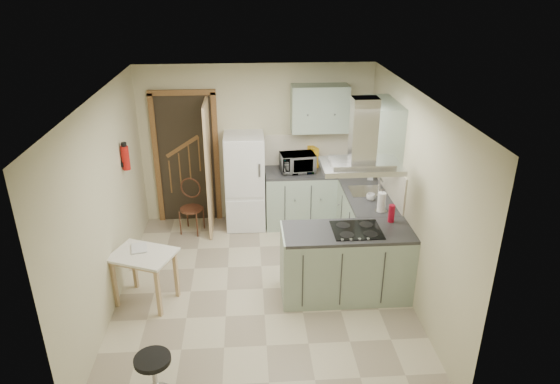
{
  "coord_description": "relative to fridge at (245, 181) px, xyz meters",
  "views": [
    {
      "loc": [
        -0.15,
        -5.36,
        3.72
      ],
      "look_at": [
        0.25,
        0.45,
        1.15
      ],
      "focal_mm": 32.0,
      "sensor_mm": 36.0,
      "label": 1
    }
  ],
  "objects": [
    {
      "name": "paper_towel",
      "position": [
        1.75,
        -1.48,
        0.28
      ],
      "size": [
        0.13,
        0.13,
        0.27
      ],
      "primitive_type": "cylinder",
      "rotation": [
        0.0,
        0.0,
        0.33
      ],
      "color": "white",
      "rests_on": "counter_right"
    },
    {
      "name": "fridge",
      "position": [
        0.0,
        0.0,
        0.0
      ],
      "size": [
        0.6,
        0.6,
        1.5
      ],
      "primitive_type": "cube",
      "color": "white",
      "rests_on": "floor"
    },
    {
      "name": "drop_leaf_table",
      "position": [
        -1.22,
        -1.96,
        -0.41
      ],
      "size": [
        0.87,
        0.77,
        0.67
      ],
      "primitive_type": "cube",
      "rotation": [
        0.0,
        0.0,
        -0.39
      ],
      "color": "tan",
      "rests_on": "floor"
    },
    {
      "name": "splashback",
      "position": [
        1.16,
        0.29,
        0.4
      ],
      "size": [
        1.68,
        0.02,
        0.5
      ],
      "primitive_type": "cube",
      "color": "beige",
      "rests_on": "counter_back"
    },
    {
      "name": "red_bottle",
      "position": [
        1.79,
        -1.78,
        0.26
      ],
      "size": [
        0.08,
        0.08,
        0.22
      ],
      "primitive_type": "cylinder",
      "rotation": [
        0.0,
        0.0,
        0.04
      ],
      "color": "#B30F27",
      "rests_on": "peninsula"
    },
    {
      "name": "left_wall",
      "position": [
        -1.6,
        -1.8,
        0.5
      ],
      "size": [
        0.0,
        4.2,
        4.2
      ],
      "primitive_type": "plane",
      "rotation": [
        1.57,
        0.0,
        1.57
      ],
      "color": "beige",
      "rests_on": "floor"
    },
    {
      "name": "doorway",
      "position": [
        -0.9,
        0.27,
        0.3
      ],
      "size": [
        1.1,
        0.12,
        2.1
      ],
      "primitive_type": "cube",
      "color": "brown",
      "rests_on": "floor"
    },
    {
      "name": "fire_extinguisher",
      "position": [
        -1.54,
        -0.9,
        0.75
      ],
      "size": [
        0.1,
        0.1,
        0.32
      ],
      "primitive_type": "cylinder",
      "color": "#B2140F",
      "rests_on": "left_wall"
    },
    {
      "name": "floor",
      "position": [
        0.2,
        -1.8,
        -0.75
      ],
      "size": [
        4.2,
        4.2,
        0.0
      ],
      "primitive_type": "plane",
      "color": "#C1B596",
      "rests_on": "ground"
    },
    {
      "name": "wall_cabinet_right",
      "position": [
        1.82,
        -0.95,
        1.1
      ],
      "size": [
        0.35,
        0.9,
        0.7
      ],
      "primitive_type": "cube",
      "color": "#9EB2A0",
      "rests_on": "right_wall"
    },
    {
      "name": "peninsula",
      "position": [
        1.22,
        -1.98,
        -0.3
      ],
      "size": [
        1.55,
        0.65,
        0.9
      ],
      "primitive_type": "cube",
      "color": "#9EB2A0",
      "rests_on": "floor"
    },
    {
      "name": "right_wall",
      "position": [
        2.0,
        -1.8,
        0.5
      ],
      "size": [
        0.0,
        4.2,
        4.2
      ],
      "primitive_type": "plane",
      "rotation": [
        1.57,
        0.0,
        -1.57
      ],
      "color": "beige",
      "rests_on": "floor"
    },
    {
      "name": "sink",
      "position": [
        1.7,
        -0.85,
        0.16
      ],
      "size": [
        0.45,
        0.4,
        0.01
      ],
      "primitive_type": "cube",
      "color": "silver",
      "rests_on": "counter_right"
    },
    {
      "name": "microwave",
      "position": [
        0.81,
        -0.02,
        0.29
      ],
      "size": [
        0.55,
        0.4,
        0.29
      ],
      "primitive_type": "imported",
      "rotation": [
        0.0,
        0.0,
        0.11
      ],
      "color": "black",
      "rests_on": "counter_back"
    },
    {
      "name": "book",
      "position": [
        -1.37,
        -1.86,
        -0.02
      ],
      "size": [
        0.23,
        0.28,
        0.11
      ],
      "primitive_type": "imported",
      "rotation": [
        0.0,
        0.0,
        0.22
      ],
      "color": "#9C3634",
      "rests_on": "drop_leaf_table"
    },
    {
      "name": "stool",
      "position": [
        -0.88,
        -3.49,
        -0.52
      ],
      "size": [
        0.44,
        0.44,
        0.46
      ],
      "primitive_type": "cylinder",
      "rotation": [
        0.0,
        0.0,
        0.35
      ],
      "color": "black",
      "rests_on": "floor"
    },
    {
      "name": "cup",
      "position": [
        1.69,
        -1.14,
        0.2
      ],
      "size": [
        0.12,
        0.12,
        0.09
      ],
      "primitive_type": "imported",
      "rotation": [
        0.0,
        0.0,
        0.01
      ],
      "color": "white",
      "rests_on": "counter_right"
    },
    {
      "name": "extractor_hood",
      "position": [
        1.32,
        -1.98,
        0.97
      ],
      "size": [
        0.9,
        0.55,
        0.1
      ],
      "primitive_type": "cube",
      "color": "silver",
      "rests_on": "ceiling"
    },
    {
      "name": "counter_right",
      "position": [
        1.7,
        -0.68,
        -0.3
      ],
      "size": [
        0.6,
        1.95,
        0.9
      ],
      "primitive_type": "cube",
      "color": "#9EB2A0",
      "rests_on": "floor"
    },
    {
      "name": "cereal_box",
      "position": [
        1.08,
        0.2,
        0.31
      ],
      "size": [
        0.16,
        0.23,
        0.32
      ],
      "primitive_type": "cube",
      "rotation": [
        0.0,
        0.0,
        0.42
      ],
      "color": "gold",
      "rests_on": "counter_back"
    },
    {
      "name": "wall_cabinet_back",
      "position": [
        1.15,
        0.12,
        1.1
      ],
      "size": [
        0.85,
        0.35,
        0.7
      ],
      "primitive_type": "cube",
      "color": "#9EB2A0",
      "rests_on": "back_wall"
    },
    {
      "name": "hob",
      "position": [
        1.32,
        -1.98,
        0.16
      ],
      "size": [
        0.58,
        0.5,
        0.01
      ],
      "primitive_type": "cube",
      "color": "black",
      "rests_on": "peninsula"
    },
    {
      "name": "soap_bottle",
      "position": [
        1.86,
        -0.41,
        0.24
      ],
      "size": [
        0.1,
        0.1,
        0.18
      ],
      "primitive_type": "imported",
      "rotation": [
        0.0,
        0.0,
        -0.28
      ],
      "color": "silver",
      "rests_on": "counter_right"
    },
    {
      "name": "counter_back",
      "position": [
        0.86,
        0.0,
        -0.3
      ],
      "size": [
        1.08,
        0.6,
        0.9
      ],
      "primitive_type": "cube",
      "color": "#9EB2A0",
      "rests_on": "floor"
    },
    {
      "name": "back_wall",
      "position": [
        0.2,
        0.3,
        0.5
      ],
      "size": [
        3.6,
        0.0,
        3.6
      ],
      "primitive_type": "plane",
      "rotation": [
        1.57,
        0.0,
        0.0
      ],
      "color": "beige",
      "rests_on": "floor"
    },
    {
      "name": "bentwood_chair",
      "position": [
        -0.84,
        -0.18,
        -0.36
      ],
      "size": [
        0.43,
        0.43,
        0.77
      ],
      "primitive_type": "cube",
      "rotation": [
        0.0,
        0.0,
        -0.3
      ],
      "color": "#4F261A",
      "rests_on": "floor"
    },
    {
      "name": "kettle",
      "position": [
        1.26,
        0.08,
        0.25
      ],
      "size": [
        0.16,
        0.16,
        0.21
      ],
      "primitive_type": "cylinder",
      "rotation": [
        0.0,
        0.0,
        -0.15
      ],
      "color": "silver",
      "rests_on": "counter_back"
    },
    {
      "name": "ceiling",
      "position": [
        0.2,
        -1.8,
        1.75
      ],
      "size": [
        4.2,
        4.2,
        0.0
      ],
      "primitive_type": "plane",
      "rotation": [
        3.14,
        0.0,
        0.0
      ],
      "color": "silver",
      "rests_on": "back_wall"
    }
  ]
}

